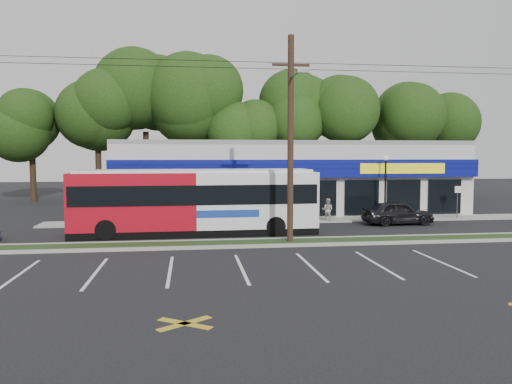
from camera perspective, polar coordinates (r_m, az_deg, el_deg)
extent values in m
plane|color=black|center=(23.16, -2.94, -6.51)|extent=(120.00, 120.00, 0.00)
cube|color=#233816|center=(24.13, -3.13, -5.92)|extent=(40.00, 1.60, 0.12)
cube|color=#9E9E93|center=(23.30, -2.97, -6.27)|extent=(40.00, 0.25, 0.14)
cube|color=#9E9E93|center=(24.96, -3.28, -5.56)|extent=(40.00, 0.25, 0.14)
cube|color=#9E9E93|center=(32.69, 4.55, -3.24)|extent=(32.00, 2.20, 0.10)
cube|color=beige|center=(39.41, 3.14, 1.63)|extent=(25.00, 12.00, 5.00)
cube|color=navy|center=(33.26, 5.15, 2.67)|extent=(25.00, 0.50, 1.20)
cube|color=black|center=(33.56, 5.06, -0.73)|extent=(24.00, 0.12, 2.40)
cube|color=yellow|center=(35.22, 16.44, 2.61)|extent=(6.00, 0.06, 0.70)
cube|color=gray|center=(39.37, 3.15, 5.49)|extent=(25.00, 12.00, 0.30)
cylinder|color=black|center=(24.17, 3.97, 5.85)|extent=(0.30, 0.30, 10.00)
cube|color=black|center=(24.53, 4.01, 14.29)|extent=(1.80, 0.12, 0.12)
cylinder|color=#59595E|center=(23.28, 4.61, 13.33)|extent=(0.10, 2.40, 0.10)
cube|color=#59595E|center=(22.01, 5.35, 13.59)|extent=(0.50, 0.25, 0.15)
cylinder|color=black|center=(24.14, -3.22, 14.70)|extent=(50.00, 0.02, 0.02)
cylinder|color=black|center=(24.09, -3.22, 14.00)|extent=(50.00, 0.02, 0.02)
cylinder|color=black|center=(34.07, 14.55, 0.24)|extent=(0.12, 0.12, 4.00)
sphere|color=silver|center=(33.99, 14.62, 3.77)|extent=(0.30, 0.30, 0.30)
cylinder|color=#59595E|center=(36.15, 22.01, -1.15)|extent=(0.06, 0.06, 2.20)
cube|color=white|center=(36.04, 22.09, 0.27)|extent=(0.45, 0.04, 0.45)
cylinder|color=black|center=(50.71, -23.84, 2.28)|extent=(0.56, 0.56, 5.72)
sphere|color=black|center=(50.86, -24.03, 8.59)|extent=(6.76, 6.76, 6.76)
cylinder|color=black|center=(49.55, -18.27, 2.39)|extent=(0.56, 0.56, 5.72)
sphere|color=black|center=(49.70, -18.43, 8.85)|extent=(6.76, 6.76, 6.76)
cylinder|color=black|center=(48.87, -12.50, 2.48)|extent=(0.56, 0.56, 5.72)
sphere|color=black|center=(49.02, -12.61, 9.03)|extent=(6.76, 6.76, 6.76)
cylinder|color=black|center=(48.70, -6.62, 2.55)|extent=(0.56, 0.56, 5.72)
sphere|color=black|center=(48.85, -6.68, 9.12)|extent=(6.76, 6.76, 6.76)
cylinder|color=black|center=(49.05, -0.76, 2.59)|extent=(0.56, 0.56, 5.72)
sphere|color=black|center=(49.19, -0.77, 9.11)|extent=(6.76, 6.76, 6.76)
cylinder|color=black|center=(49.89, 4.95, 2.61)|extent=(0.56, 0.56, 5.72)
sphere|color=black|center=(50.03, 4.99, 9.02)|extent=(6.76, 6.76, 6.76)
cylinder|color=black|center=(51.21, 10.43, 2.60)|extent=(0.56, 0.56, 5.72)
sphere|color=black|center=(51.35, 10.51, 8.84)|extent=(6.76, 6.76, 6.76)
cylinder|color=black|center=(52.97, 15.58, 2.56)|extent=(0.56, 0.56, 5.72)
sphere|color=black|center=(53.10, 15.71, 8.60)|extent=(6.76, 6.76, 6.76)
cylinder|color=black|center=(55.13, 20.37, 2.51)|extent=(0.56, 0.56, 5.72)
sphere|color=black|center=(55.26, 20.52, 8.32)|extent=(6.76, 6.76, 6.76)
cube|color=#B10D1C|center=(27.39, -13.78, -0.96)|extent=(6.60, 2.84, 3.00)
cube|color=white|center=(27.58, -0.09, -0.80)|extent=(6.60, 2.84, 3.00)
cube|color=black|center=(27.49, -6.88, -4.36)|extent=(13.15, 2.90, 0.38)
cube|color=black|center=(27.26, -6.92, -0.15)|extent=(12.89, 3.01, 1.04)
cube|color=black|center=(28.24, 6.56, -0.32)|extent=(0.10, 2.32, 1.53)
cube|color=#193899|center=(26.08, -3.20, -2.49)|extent=(3.28, 0.09, 0.38)
cube|color=white|center=(27.19, -6.94, 2.37)|extent=(12.49, 2.67, 0.20)
cylinder|color=black|center=(26.47, -16.80, -4.17)|extent=(1.05, 0.32, 1.05)
cylinder|color=black|center=(28.92, -16.10, -3.45)|extent=(1.05, 0.32, 1.05)
cylinder|color=black|center=(26.67, 2.26, -3.93)|extent=(1.05, 0.32, 1.05)
cylinder|color=black|center=(29.10, 1.34, -3.23)|extent=(1.05, 0.32, 1.05)
imported|color=black|center=(32.15, 15.90, -2.29)|extent=(4.40, 1.89, 1.48)
imported|color=silver|center=(29.19, 0.61, -2.71)|extent=(0.57, 0.39, 1.55)
imported|color=#B8B1A6|center=(32.60, 8.18, -2.05)|extent=(0.92, 0.85, 1.51)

